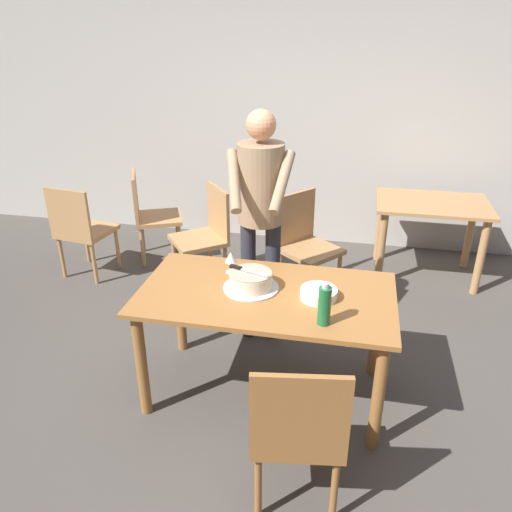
{
  "coord_description": "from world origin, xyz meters",
  "views": [
    {
      "loc": [
        0.47,
        -2.58,
        2.24
      ],
      "look_at": [
        -0.1,
        0.18,
        0.9
      ],
      "focal_mm": 35.11,
      "sensor_mm": 36.0,
      "label": 1
    }
  ],
  "objects_px": {
    "main_dining_table": "(266,309)",
    "background_chair_0": "(206,232)",
    "chair_near_side": "(298,427)",
    "background_chair_2": "(81,228)",
    "cake_on_platter": "(251,281)",
    "plate_stack": "(319,294)",
    "person_cutting_cake": "(261,205)",
    "background_chair_3": "(305,241)",
    "cake_knife": "(241,269)",
    "wine_glass_near": "(231,258)",
    "background_table": "(430,219)",
    "background_chair_1": "(150,213)",
    "water_bottle": "(324,305)"
  },
  "relations": [
    {
      "from": "main_dining_table",
      "to": "background_chair_0",
      "type": "xyz_separation_m",
      "value": [
        -0.82,
        1.41,
        -0.14
      ]
    },
    {
      "from": "chair_near_side",
      "to": "background_chair_2",
      "type": "height_order",
      "value": "same"
    },
    {
      "from": "background_chair_2",
      "to": "cake_on_platter",
      "type": "bearing_deg",
      "value": -33.58
    },
    {
      "from": "plate_stack",
      "to": "background_chair_0",
      "type": "relative_size",
      "value": 0.24
    },
    {
      "from": "cake_on_platter",
      "to": "person_cutting_cake",
      "type": "relative_size",
      "value": 0.2
    },
    {
      "from": "background_chair_2",
      "to": "background_chair_3",
      "type": "bearing_deg",
      "value": 3.27
    },
    {
      "from": "plate_stack",
      "to": "background_chair_0",
      "type": "xyz_separation_m",
      "value": [
        -1.13,
        1.41,
        -0.29
      ]
    },
    {
      "from": "background_chair_3",
      "to": "cake_knife",
      "type": "bearing_deg",
      "value": -100.43
    },
    {
      "from": "cake_on_platter",
      "to": "wine_glass_near",
      "type": "distance_m",
      "value": 0.26
    },
    {
      "from": "background_chair_2",
      "to": "background_table",
      "type": "bearing_deg",
      "value": 11.97
    },
    {
      "from": "chair_near_side",
      "to": "background_chair_0",
      "type": "bearing_deg",
      "value": 116.96
    },
    {
      "from": "plate_stack",
      "to": "chair_near_side",
      "type": "xyz_separation_m",
      "value": [
        -0.01,
        -0.79,
        -0.29
      ]
    },
    {
      "from": "cake_on_platter",
      "to": "background_chair_0",
      "type": "relative_size",
      "value": 0.38
    },
    {
      "from": "wine_glass_near",
      "to": "background_chair_1",
      "type": "bearing_deg",
      "value": 128.13
    },
    {
      "from": "cake_on_platter",
      "to": "cake_knife",
      "type": "xyz_separation_m",
      "value": [
        -0.07,
        0.02,
        0.06
      ]
    },
    {
      "from": "background_chair_0",
      "to": "background_chair_2",
      "type": "distance_m",
      "value": 1.17
    },
    {
      "from": "cake_knife",
      "to": "chair_near_side",
      "type": "bearing_deg",
      "value": -60.93
    },
    {
      "from": "main_dining_table",
      "to": "cake_knife",
      "type": "bearing_deg",
      "value": 162.78
    },
    {
      "from": "plate_stack",
      "to": "background_chair_3",
      "type": "xyz_separation_m",
      "value": [
        -0.23,
        1.4,
        -0.29
      ]
    },
    {
      "from": "plate_stack",
      "to": "chair_near_side",
      "type": "height_order",
      "value": "chair_near_side"
    },
    {
      "from": "cake_knife",
      "to": "background_chair_1",
      "type": "height_order",
      "value": "background_chair_1"
    },
    {
      "from": "main_dining_table",
      "to": "cake_knife",
      "type": "height_order",
      "value": "cake_knife"
    },
    {
      "from": "person_cutting_cake",
      "to": "background_table",
      "type": "bearing_deg",
      "value": 44.62
    },
    {
      "from": "wine_glass_near",
      "to": "person_cutting_cake",
      "type": "relative_size",
      "value": 0.08
    },
    {
      "from": "background_chair_1",
      "to": "background_chair_2",
      "type": "xyz_separation_m",
      "value": [
        -0.47,
        -0.51,
        0.0
      ]
    },
    {
      "from": "plate_stack",
      "to": "background_chair_2",
      "type": "height_order",
      "value": "background_chair_2"
    },
    {
      "from": "water_bottle",
      "to": "chair_near_side",
      "type": "xyz_separation_m",
      "value": [
        -0.06,
        -0.52,
        -0.37
      ]
    },
    {
      "from": "cake_on_platter",
      "to": "person_cutting_cake",
      "type": "xyz_separation_m",
      "value": [
        -0.06,
        0.6,
        0.27
      ]
    },
    {
      "from": "plate_stack",
      "to": "water_bottle",
      "type": "bearing_deg",
      "value": -79.21
    },
    {
      "from": "cake_on_platter",
      "to": "main_dining_table",
      "type": "bearing_deg",
      "value": -15.23
    },
    {
      "from": "background_chair_1",
      "to": "background_chair_2",
      "type": "relative_size",
      "value": 1.0
    },
    {
      "from": "chair_near_side",
      "to": "background_chair_1",
      "type": "height_order",
      "value": "same"
    },
    {
      "from": "person_cutting_cake",
      "to": "wine_glass_near",
      "type": "bearing_deg",
      "value": -104.98
    },
    {
      "from": "chair_near_side",
      "to": "person_cutting_cake",
      "type": "bearing_deg",
      "value": 108.05
    },
    {
      "from": "chair_near_side",
      "to": "background_table",
      "type": "xyz_separation_m",
      "value": [
        0.87,
        2.74,
        0.09
      ]
    },
    {
      "from": "main_dining_table",
      "to": "background_table",
      "type": "distance_m",
      "value": 2.27
    },
    {
      "from": "background_chair_2",
      "to": "background_chair_0",
      "type": "bearing_deg",
      "value": 6.54
    },
    {
      "from": "person_cutting_cake",
      "to": "water_bottle",
      "type": "bearing_deg",
      "value": -59.75
    },
    {
      "from": "cake_knife",
      "to": "background_table",
      "type": "relative_size",
      "value": 0.26
    },
    {
      "from": "plate_stack",
      "to": "cake_on_platter",
      "type": "bearing_deg",
      "value": 175.52
    },
    {
      "from": "cake_knife",
      "to": "background_chair_2",
      "type": "height_order",
      "value": "background_chair_2"
    },
    {
      "from": "background_chair_3",
      "to": "chair_near_side",
      "type": "bearing_deg",
      "value": -84.18
    },
    {
      "from": "cake_knife",
      "to": "background_chair_1",
      "type": "relative_size",
      "value": 0.29
    },
    {
      "from": "cake_on_platter",
      "to": "chair_near_side",
      "type": "distance_m",
      "value": 0.97
    },
    {
      "from": "background_table",
      "to": "background_chair_2",
      "type": "bearing_deg",
      "value": -168.03
    },
    {
      "from": "main_dining_table",
      "to": "background_chair_2",
      "type": "xyz_separation_m",
      "value": [
        -1.98,
        1.28,
        -0.14
      ]
    },
    {
      "from": "cake_on_platter",
      "to": "wine_glass_near",
      "type": "relative_size",
      "value": 2.36
    },
    {
      "from": "background_chair_3",
      "to": "wine_glass_near",
      "type": "bearing_deg",
      "value": -106.59
    },
    {
      "from": "background_table",
      "to": "background_chair_0",
      "type": "distance_m",
      "value": 2.06
    },
    {
      "from": "cake_on_platter",
      "to": "background_chair_0",
      "type": "xyz_separation_m",
      "value": [
        -0.72,
        1.38,
        -0.31
      ]
    }
  ]
}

